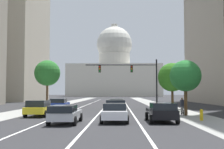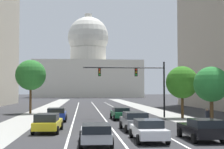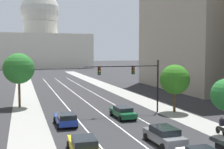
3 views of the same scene
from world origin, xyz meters
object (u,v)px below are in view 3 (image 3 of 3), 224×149
(traffic_signal_mast, at_px, (135,76))
(street_tree_far_right, at_px, (175,80))
(car_blue, at_px, (66,119))
(capitol_building, at_px, (41,40))
(car_yellow, at_px, (83,145))
(car_gray, at_px, (164,135))
(car_green, at_px, (123,112))
(cyclist, at_px, (221,126))
(street_tree_near_left, at_px, (19,69))

(traffic_signal_mast, distance_m, street_tree_far_right, 5.26)
(car_blue, distance_m, street_tree_far_right, 15.22)
(capitol_building, xyz_separation_m, car_yellow, (-5.25, -129.19, -13.12))
(car_gray, bearing_deg, street_tree_far_right, -33.91)
(car_blue, distance_m, car_gray, 11.12)
(car_green, distance_m, cyclist, 11.42)
(capitol_building, xyz_separation_m, street_tree_far_right, (9.25, -116.91, -9.65))
(car_green, bearing_deg, capitol_building, -0.69)
(car_blue, bearing_deg, car_green, -76.46)
(car_blue, xyz_separation_m, cyclist, (13.49, -7.58, 0.08))
(traffic_signal_mast, bearing_deg, cyclist, -70.28)
(car_green, xyz_separation_m, car_gray, (-0.00, -10.47, 0.07))
(car_green, height_order, street_tree_near_left, street_tree_near_left)
(car_green, xyz_separation_m, traffic_signal_mast, (2.35, 2.18, 4.05))
(capitol_building, bearing_deg, car_green, -89.15)
(car_yellow, distance_m, traffic_signal_mast, 16.65)
(car_yellow, relative_size, street_tree_far_right, 0.77)
(car_green, xyz_separation_m, car_yellow, (-7.00, -11.00, 0.04))
(street_tree_near_left, distance_m, street_tree_far_right, 21.42)
(car_green, xyz_separation_m, car_blue, (-6.99, -1.81, 0.04))
(car_gray, height_order, traffic_signal_mast, traffic_signal_mast)
(car_green, xyz_separation_m, street_tree_near_left, (-11.63, 10.84, 4.72))
(car_blue, distance_m, street_tree_near_left, 14.26)
(car_gray, distance_m, street_tree_far_right, 14.36)
(cyclist, bearing_deg, traffic_signal_mast, 22.49)
(car_gray, bearing_deg, car_yellow, 92.99)
(car_gray, xyz_separation_m, street_tree_far_right, (7.50, 11.75, 3.43))
(car_gray, bearing_deg, car_blue, 37.56)
(car_gray, relative_size, street_tree_far_right, 0.74)
(street_tree_near_left, bearing_deg, car_yellow, -78.03)
(car_blue, height_order, car_gray, car_gray)
(car_blue, xyz_separation_m, street_tree_far_right, (14.49, 3.09, 3.46))
(car_blue, height_order, street_tree_far_right, street_tree_far_right)
(traffic_signal_mast, bearing_deg, capitol_building, 92.02)
(capitol_building, relative_size, car_green, 10.33)
(cyclist, relative_size, street_tree_near_left, 0.23)
(capitol_building, distance_m, car_gray, 129.33)
(car_gray, height_order, cyclist, cyclist)
(capitol_building, xyz_separation_m, traffic_signal_mast, (4.10, -116.01, -9.11))
(street_tree_near_left, xyz_separation_m, street_tree_far_right, (19.13, -9.56, -1.22))
(car_yellow, bearing_deg, cyclist, -80.97)
(car_green, xyz_separation_m, cyclist, (6.50, -9.39, 0.12))
(street_tree_far_right, bearing_deg, car_gray, -122.56)
(traffic_signal_mast, xyz_separation_m, street_tree_near_left, (-13.98, 8.66, 0.67))
(capitol_building, height_order, car_green, capitol_building)
(car_yellow, bearing_deg, car_green, -30.25)
(traffic_signal_mast, bearing_deg, street_tree_far_right, -9.91)
(car_green, relative_size, car_yellow, 0.98)
(traffic_signal_mast, bearing_deg, car_green, -137.13)
(car_gray, height_order, street_tree_near_left, street_tree_near_left)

